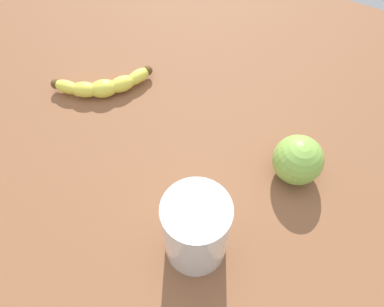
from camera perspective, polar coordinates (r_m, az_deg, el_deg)
The scene contains 4 objects.
wooden_tabletop at distance 63.69cm, azimuth -6.18°, elevation -2.28°, with size 120.00×120.00×3.00cm, color brown.
banana at distance 72.57cm, azimuth -13.44°, elevation 10.14°, with size 13.39×15.44×3.37cm.
smoothie_glass at distance 50.00cm, azimuth 0.61°, elevation -11.65°, with size 8.81×8.81×12.84cm.
green_apple_fruit at distance 60.06cm, azimuth 15.91°, elevation -0.94°, with size 7.94×7.94×7.94cm, color #84B747.
Camera 1 is at (25.33, 21.51, 55.83)cm, focal length 34.80 mm.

